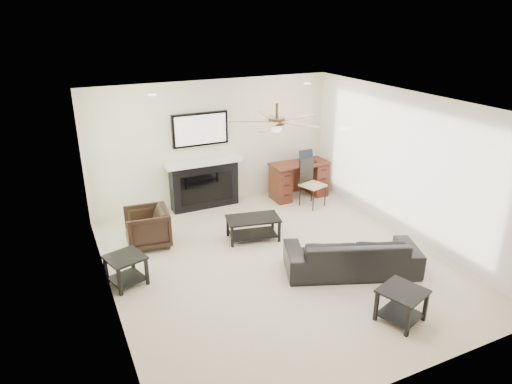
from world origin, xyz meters
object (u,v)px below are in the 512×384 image
fireplace_unit (204,162)px  sofa (352,254)px  armchair (147,228)px  desk (299,180)px  coffee_table (253,228)px

fireplace_unit → sofa: bearing=-70.1°
armchair → desk: desk is taller
sofa → armchair: bearing=-18.2°
sofa → fireplace_unit: size_ratio=1.04×
armchair → coffee_table: bearing=77.5°
coffee_table → desk: size_ratio=0.74×
armchair → desk: bearing=108.6°
sofa → fireplace_unit: (-1.19, 3.28, 0.67)m
coffee_table → fireplace_unit: fireplace_unit is taller
desk → coffee_table: bearing=-141.6°
sofa → fireplace_unit: 3.55m
sofa → desk: desk is taller
coffee_table → desk: desk is taller
armchair → coffee_table: size_ratio=0.80×
armchair → coffee_table: (1.70, -0.55, -0.13)m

